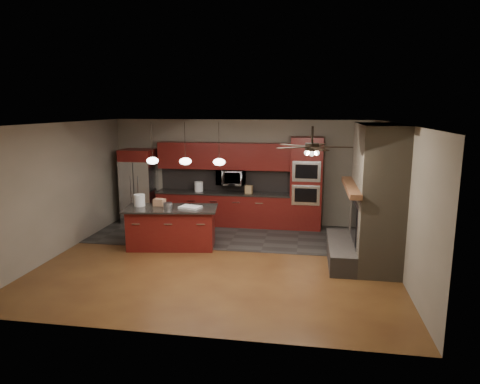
% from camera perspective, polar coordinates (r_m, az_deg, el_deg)
% --- Properties ---
extents(ground, '(7.00, 7.00, 0.00)m').
position_cam_1_polar(ground, '(8.98, -2.67, -9.08)').
color(ground, brown).
rests_on(ground, ground).
extents(ceiling, '(7.00, 6.00, 0.02)m').
position_cam_1_polar(ceiling, '(8.43, -2.84, 9.08)').
color(ceiling, white).
rests_on(ceiling, back_wall).
extents(back_wall, '(7.00, 0.02, 2.80)m').
position_cam_1_polar(back_wall, '(11.50, 0.35, 2.65)').
color(back_wall, gray).
rests_on(back_wall, ground).
extents(right_wall, '(0.02, 6.00, 2.80)m').
position_cam_1_polar(right_wall, '(8.59, 20.75, -1.02)').
color(right_wall, gray).
rests_on(right_wall, ground).
extents(left_wall, '(0.02, 6.00, 2.80)m').
position_cam_1_polar(left_wall, '(9.92, -22.95, 0.38)').
color(left_wall, gray).
rests_on(left_wall, ground).
extents(slate_tile_patch, '(7.00, 2.40, 0.01)m').
position_cam_1_polar(slate_tile_patch, '(10.65, -0.67, -5.75)').
color(slate_tile_patch, '#2F2D2A').
rests_on(slate_tile_patch, ground).
extents(fireplace_column, '(1.30, 2.10, 2.80)m').
position_cam_1_polar(fireplace_column, '(8.91, 17.29, -1.05)').
color(fireplace_column, '#6B5F4C').
rests_on(fireplace_column, ground).
extents(back_cabinetry, '(3.59, 0.64, 2.20)m').
position_cam_1_polar(back_cabinetry, '(11.42, -2.21, 0.01)').
color(back_cabinetry, '#5A1510').
rests_on(back_cabinetry, ground).
extents(oven_tower, '(0.80, 0.63, 2.38)m').
position_cam_1_polar(oven_tower, '(11.09, 8.80, 1.11)').
color(oven_tower, '#5A1510').
rests_on(oven_tower, ground).
extents(microwave, '(0.73, 0.41, 0.50)m').
position_cam_1_polar(microwave, '(11.32, -1.23, 2.00)').
color(microwave, silver).
rests_on(microwave, back_cabinetry).
extents(refrigerator, '(0.85, 0.75, 2.01)m').
position_cam_1_polar(refrigerator, '(11.96, -13.31, 0.75)').
color(refrigerator, silver).
rests_on(refrigerator, ground).
extents(kitchen_island, '(2.15, 1.22, 0.92)m').
position_cam_1_polar(kitchen_island, '(9.76, -9.11, -4.67)').
color(kitchen_island, '#5A1510').
rests_on(kitchen_island, ground).
extents(white_bucket, '(0.27, 0.27, 0.27)m').
position_cam_1_polar(white_bucket, '(9.91, -13.26, -1.07)').
color(white_bucket, silver).
rests_on(white_bucket, kitchen_island).
extents(paint_can, '(0.27, 0.27, 0.13)m').
position_cam_1_polar(paint_can, '(9.56, -9.60, -1.80)').
color(paint_can, '#A3A2A7').
rests_on(paint_can, kitchen_island).
extents(paint_tray, '(0.52, 0.42, 0.04)m').
position_cam_1_polar(paint_tray, '(9.53, -6.65, -2.03)').
color(paint_tray, silver).
rests_on(paint_tray, kitchen_island).
extents(cardboard_box, '(0.27, 0.21, 0.16)m').
position_cam_1_polar(cardboard_box, '(9.86, -10.69, -1.36)').
color(cardboard_box, '#A77756').
rests_on(cardboard_box, kitchen_island).
extents(counter_bucket, '(0.25, 0.25, 0.26)m').
position_cam_1_polar(counter_bucket, '(11.50, -5.51, 0.73)').
color(counter_bucket, white).
rests_on(counter_bucket, back_cabinetry).
extents(counter_box, '(0.20, 0.17, 0.21)m').
position_cam_1_polar(counter_box, '(11.19, 1.20, 0.35)').
color(counter_box, '#A38154').
rests_on(counter_box, back_cabinetry).
extents(pendant_left, '(0.26, 0.26, 0.92)m').
position_cam_1_polar(pendant_left, '(9.63, -11.58, 4.15)').
color(pendant_left, black).
rests_on(pendant_left, ceiling).
extents(pendant_center, '(0.26, 0.26, 0.92)m').
position_cam_1_polar(pendant_center, '(9.39, -7.29, 4.11)').
color(pendant_center, black).
rests_on(pendant_center, ceiling).
extents(pendant_right, '(0.26, 0.26, 0.92)m').
position_cam_1_polar(pendant_right, '(9.21, -2.80, 4.04)').
color(pendant_right, black).
rests_on(pendant_right, ceiling).
extents(ceiling_fan, '(1.27, 1.33, 0.41)m').
position_cam_1_polar(ceiling_fan, '(7.46, 9.58, 6.03)').
color(ceiling_fan, black).
rests_on(ceiling_fan, ceiling).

